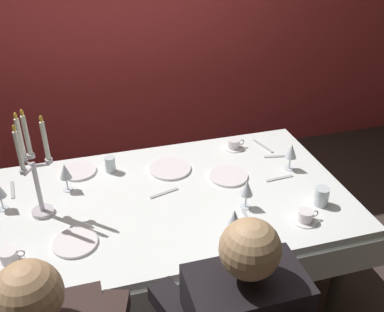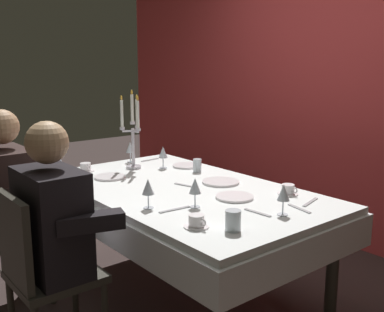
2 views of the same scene
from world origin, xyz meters
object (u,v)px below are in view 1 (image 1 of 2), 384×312
(dining_table, at_px, (170,215))
(coffee_cup_0, at_px, (234,144))
(dinner_plate_2, at_px, (79,171))
(dinner_plate_3, at_px, (75,243))
(water_tumbler_1, at_px, (110,164))
(candelabra, at_px, (34,170))
(dinner_plate_1, at_px, (170,169))
(water_tumbler_0, at_px, (322,196))
(wine_glass_4, at_px, (234,219))
(wine_glass_1, at_px, (65,172))
(wine_glass_2, at_px, (291,152))
(dinner_plate_0, at_px, (228,176))
(coffee_cup_2, at_px, (306,217))
(coffee_cup_1, at_px, (9,257))
(wine_glass_5, at_px, (247,189))

(dining_table, distance_m, coffee_cup_0, 0.67)
(dinner_plate_2, height_order, dinner_plate_3, same)
(water_tumbler_1, bearing_deg, candelabra, -141.91)
(dinner_plate_1, height_order, water_tumbler_0, water_tumbler_0)
(candelabra, bearing_deg, wine_glass_4, -27.23)
(wine_glass_1, height_order, wine_glass_2, same)
(dining_table, height_order, dinner_plate_0, dinner_plate_0)
(candelabra, xyz_separation_m, coffee_cup_2, (1.25, -0.42, -0.23))
(wine_glass_4, relative_size, water_tumbler_1, 1.75)
(wine_glass_1, relative_size, water_tumbler_1, 1.75)
(dining_table, bearing_deg, wine_glass_4, -61.83)
(candelabra, bearing_deg, dinner_plate_0, 2.91)
(dinner_plate_0, distance_m, coffee_cup_1, 1.21)
(candelabra, bearing_deg, coffee_cup_1, -113.81)
(coffee_cup_2, bearing_deg, dinner_plate_2, 143.90)
(dinner_plate_0, distance_m, dinner_plate_1, 0.34)
(dinner_plate_0, bearing_deg, wine_glass_4, -107.63)
(coffee_cup_2, bearing_deg, water_tumbler_0, 35.76)
(water_tumbler_1, xyz_separation_m, coffee_cup_1, (-0.52, -0.62, -0.02))
(wine_glass_1, bearing_deg, dinner_plate_2, 67.55)
(dinner_plate_2, bearing_deg, wine_glass_5, -35.51)
(dinner_plate_0, height_order, coffee_cup_1, coffee_cup_1)
(coffee_cup_0, bearing_deg, wine_glass_2, -54.63)
(water_tumbler_0, height_order, water_tumbler_1, water_tumbler_0)
(wine_glass_4, bearing_deg, coffee_cup_0, 69.08)
(candelabra, distance_m, coffee_cup_2, 1.34)
(wine_glass_1, relative_size, wine_glass_5, 1.00)
(dinner_plate_0, distance_m, dinner_plate_3, 0.94)
(candelabra, xyz_separation_m, water_tumbler_0, (1.39, -0.32, -0.21))
(dinner_plate_3, distance_m, wine_glass_1, 0.47)
(dinner_plate_0, bearing_deg, wine_glass_1, 172.03)
(wine_glass_4, bearing_deg, wine_glass_1, 139.70)
(dinner_plate_2, xyz_separation_m, wine_glass_1, (-0.07, -0.16, 0.11))
(water_tumbler_1, height_order, coffee_cup_0, water_tumbler_1)
(wine_glass_4, bearing_deg, water_tumbler_0, 12.81)
(wine_glass_2, relative_size, wine_glass_5, 1.00)
(dining_table, bearing_deg, wine_glass_2, 6.20)
(wine_glass_5, xyz_separation_m, coffee_cup_0, (0.16, 0.59, -0.09))
(dinner_plate_2, distance_m, coffee_cup_2, 1.30)
(dinner_plate_2, xyz_separation_m, wine_glass_5, (0.81, -0.58, 0.11))
(candelabra, xyz_separation_m, coffee_cup_0, (1.16, 0.35, -0.23))
(dinner_plate_2, height_order, wine_glass_4, wine_glass_4)
(dinner_plate_3, relative_size, wine_glass_5, 1.27)
(candelabra, height_order, wine_glass_4, candelabra)
(water_tumbler_0, distance_m, coffee_cup_2, 0.18)
(water_tumbler_0, xyz_separation_m, water_tumbler_1, (-1.01, 0.62, -0.00))
(dining_table, height_order, water_tumbler_1, water_tumbler_1)
(wine_glass_1, height_order, wine_glass_4, same)
(dinner_plate_1, bearing_deg, dinner_plate_0, -29.04)
(water_tumbler_1, bearing_deg, dinner_plate_1, -13.28)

